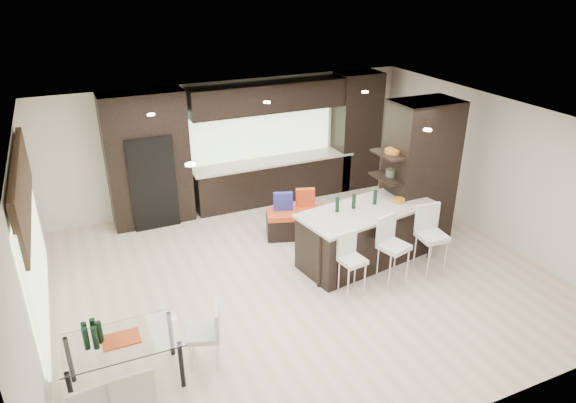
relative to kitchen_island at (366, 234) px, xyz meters
name	(u,v)px	position (x,y,z in m)	size (l,w,h in m)	color
ground	(302,275)	(-1.25, -0.03, -0.51)	(8.00, 8.00, 0.00)	beige
back_wall	(234,143)	(-1.25, 3.47, 0.84)	(8.00, 0.02, 2.70)	silver
left_wall	(30,257)	(-5.25, -0.03, 0.84)	(0.02, 7.00, 2.70)	silver
right_wall	(493,168)	(2.75, -0.03, 0.84)	(0.02, 7.00, 2.70)	silver
ceiling	(304,123)	(-1.25, -0.03, 2.19)	(8.00, 7.00, 0.02)	white
window_left	(34,249)	(-5.21, 0.17, 0.84)	(0.04, 3.20, 1.90)	#B2D199
window_back	(260,131)	(-0.65, 3.43, 1.04)	(3.40, 0.04, 1.20)	#B2D199
stone_accent	(22,188)	(-5.18, 0.17, 1.74)	(0.08, 3.00, 0.80)	brown
ceiling_spots	(297,120)	(-1.25, 0.22, 2.17)	(4.00, 3.00, 0.02)	white
back_cabinetry	(260,144)	(-0.75, 3.14, 0.84)	(6.80, 0.68, 2.70)	black
refrigerator	(151,179)	(-3.15, 3.09, 0.44)	(0.90, 0.68, 1.90)	black
partition_column	(420,172)	(1.35, 0.37, 0.84)	(1.20, 0.80, 2.70)	black
kitchen_island	(366,234)	(0.00, 0.00, 0.00)	(2.46, 1.06, 1.03)	black
stool_left	(352,271)	(-0.76, -0.81, -0.09)	(0.37, 0.37, 0.84)	silver
stool_mid	(393,258)	(0.00, -0.84, -0.03)	(0.43, 0.43, 0.96)	silver
stool_right	(431,248)	(0.76, -0.85, -0.01)	(0.44, 0.44, 1.00)	silver
bench	(302,223)	(-0.63, 1.30, -0.25)	(1.38, 0.53, 0.53)	black
floor_vase	(382,197)	(1.05, 1.08, 0.10)	(0.45, 0.45, 1.23)	#3D4330
dining_table	(125,362)	(-4.36, -1.38, -0.17)	(1.43, 0.81, 0.69)	white
chair_near	(133,397)	(-4.36, -2.10, -0.08)	(0.47, 0.47, 0.87)	silver
chair_end	(204,337)	(-3.34, -1.38, -0.11)	(0.43, 0.43, 0.80)	silver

